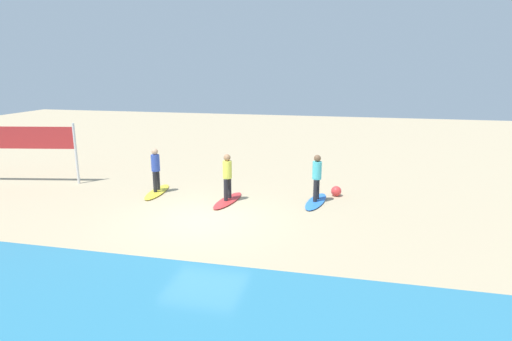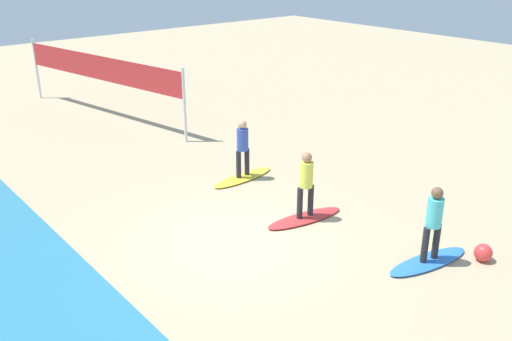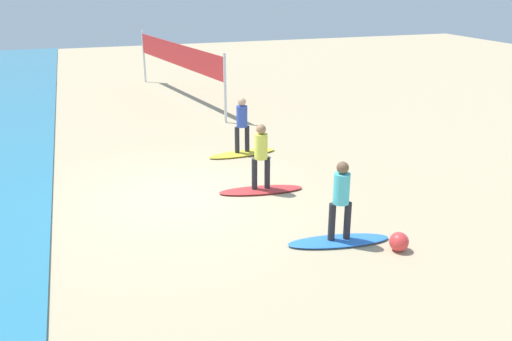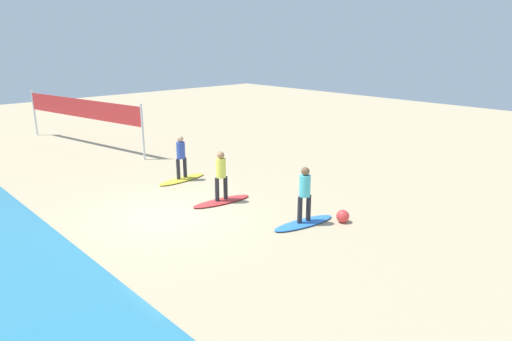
# 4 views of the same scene
# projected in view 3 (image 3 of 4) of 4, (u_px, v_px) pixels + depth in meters

# --- Properties ---
(ground_plane) EXTENTS (60.00, 60.00, 0.00)m
(ground_plane) POSITION_uv_depth(u_px,v_px,m) (183.00, 198.00, 13.17)
(ground_plane) COLOR tan
(surfboard_blue) EXTENTS (0.88, 2.16, 0.09)m
(surfboard_blue) POSITION_uv_depth(u_px,v_px,m) (338.00, 241.00, 10.96)
(surfboard_blue) COLOR blue
(surfboard_blue) RESTS_ON ground
(surfer_blue) EXTENTS (0.32, 0.46, 1.64)m
(surfer_blue) POSITION_uv_depth(u_px,v_px,m) (341.00, 195.00, 10.62)
(surfer_blue) COLOR #232328
(surfer_blue) RESTS_ON surfboard_blue
(surfboard_red) EXTENTS (0.84, 2.16, 0.09)m
(surfboard_red) POSITION_uv_depth(u_px,v_px,m) (261.00, 190.00, 13.52)
(surfboard_red) COLOR red
(surfboard_red) RESTS_ON ground
(surfer_red) EXTENTS (0.32, 0.46, 1.64)m
(surfer_red) POSITION_uv_depth(u_px,v_px,m) (261.00, 152.00, 13.19)
(surfer_red) COLOR #232328
(surfer_red) RESTS_ON surfboard_red
(surfboard_yellow) EXTENTS (0.73, 2.14, 0.09)m
(surfboard_yellow) POSITION_uv_depth(u_px,v_px,m) (242.00, 153.00, 16.27)
(surfboard_yellow) COLOR yellow
(surfboard_yellow) RESTS_ON ground
(surfer_yellow) EXTENTS (0.32, 0.46, 1.64)m
(surfer_yellow) POSITION_uv_depth(u_px,v_px,m) (242.00, 121.00, 15.93)
(surfer_yellow) COLOR #232328
(surfer_yellow) RESTS_ON surfboard_yellow
(volleyball_net) EXTENTS (8.94, 1.77, 2.50)m
(volleyball_net) POSITION_uv_depth(u_px,v_px,m) (177.00, 57.00, 22.87)
(volleyball_net) COLOR silver
(volleyball_net) RESTS_ON ground
(beach_ball) EXTENTS (0.38, 0.38, 0.38)m
(beach_ball) POSITION_uv_depth(u_px,v_px,m) (399.00, 242.00, 10.61)
(beach_ball) COLOR #E53838
(beach_ball) RESTS_ON ground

